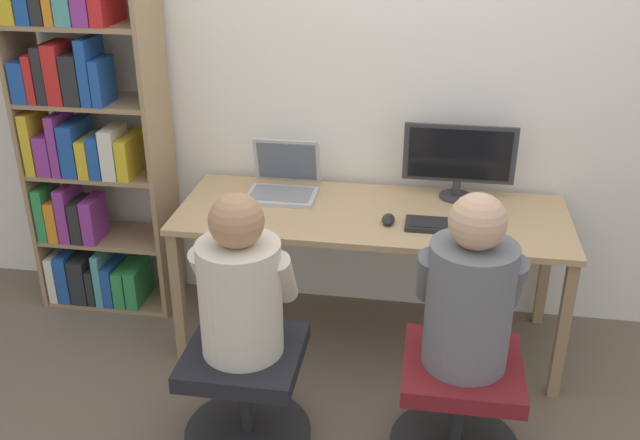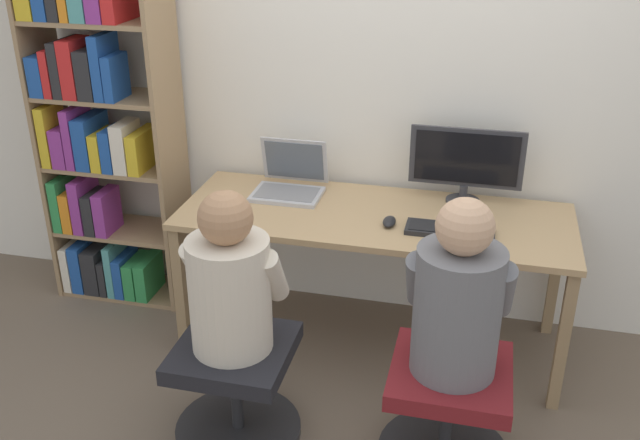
{
  "view_description": "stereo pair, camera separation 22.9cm",
  "coord_description": "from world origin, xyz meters",
  "views": [
    {
      "loc": [
        0.25,
        -2.72,
        2.12
      ],
      "look_at": [
        -0.22,
        0.15,
        0.75
      ],
      "focal_mm": 40.0,
      "sensor_mm": 36.0,
      "label": 1
    },
    {
      "loc": [
        0.47,
        -2.67,
        2.12
      ],
      "look_at": [
        -0.22,
        0.15,
        0.75
      ],
      "focal_mm": 40.0,
      "sensor_mm": 36.0,
      "label": 2
    }
  ],
  "objects": [
    {
      "name": "office_chair_left",
      "position": [
        0.43,
        -0.4,
        0.25
      ],
      "size": [
        0.53,
        0.53,
        0.45
      ],
      "color": "#262628",
      "rests_on": "ground_plane"
    },
    {
      "name": "desk",
      "position": [
        0.0,
        0.35,
        0.65
      ],
      "size": [
        1.84,
        0.69,
        0.72
      ],
      "color": "tan",
      "rests_on": "ground_plane"
    },
    {
      "name": "desktop_monitor",
      "position": [
        0.39,
        0.58,
        0.92
      ],
      "size": [
        0.54,
        0.16,
        0.37
      ],
      "color": "#333338",
      "rests_on": "desk"
    },
    {
      "name": "computer_mouse_by_keyboard",
      "position": [
        0.09,
        0.24,
        0.73
      ],
      "size": [
        0.06,
        0.11,
        0.04
      ],
      "color": "black",
      "rests_on": "desk"
    },
    {
      "name": "bookshelf",
      "position": [
        -1.5,
        0.49,
        0.95
      ],
      "size": [
        0.71,
        0.34,
        1.91
      ],
      "color": "#997A56",
      "rests_on": "ground_plane"
    },
    {
      "name": "person_at_monitor",
      "position": [
        0.43,
        -0.39,
        0.75
      ],
      "size": [
        0.4,
        0.35,
        0.7
      ],
      "color": "slate",
      "rests_on": "office_chair_left"
    },
    {
      "name": "ground_plane",
      "position": [
        0.0,
        0.0,
        0.0
      ],
      "size": [
        14.0,
        14.0,
        0.0
      ],
      "primitive_type": "plane",
      "color": "brown"
    },
    {
      "name": "office_chair_right",
      "position": [
        -0.43,
        -0.45,
        0.25
      ],
      "size": [
        0.53,
        0.53,
        0.45
      ],
      "color": "#262628",
      "rests_on": "ground_plane"
    },
    {
      "name": "wall_back",
      "position": [
        0.0,
        0.76,
        1.3
      ],
      "size": [
        10.0,
        0.05,
        2.6
      ],
      "color": "white",
      "rests_on": "ground_plane"
    },
    {
      "name": "person_at_laptop",
      "position": [
        -0.43,
        -0.45,
        0.74
      ],
      "size": [
        0.4,
        0.33,
        0.67
      ],
      "color": "beige",
      "rests_on": "office_chair_right"
    },
    {
      "name": "laptop",
      "position": [
        -0.46,
        0.5,
        0.77
      ],
      "size": [
        0.34,
        0.3,
        0.26
      ],
      "color": "#B7B7BC",
      "rests_on": "desk"
    },
    {
      "name": "keyboard",
      "position": [
        0.36,
        0.23,
        0.73
      ],
      "size": [
        0.39,
        0.14,
        0.03
      ],
      "color": "#232326",
      "rests_on": "desk"
    }
  ]
}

